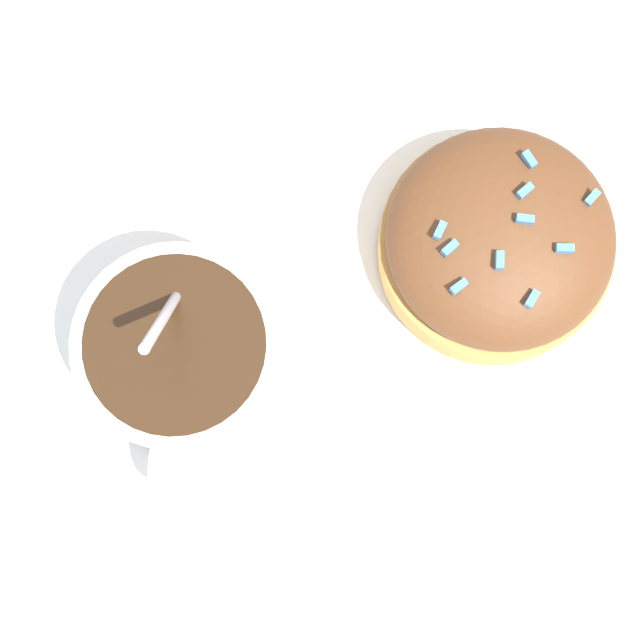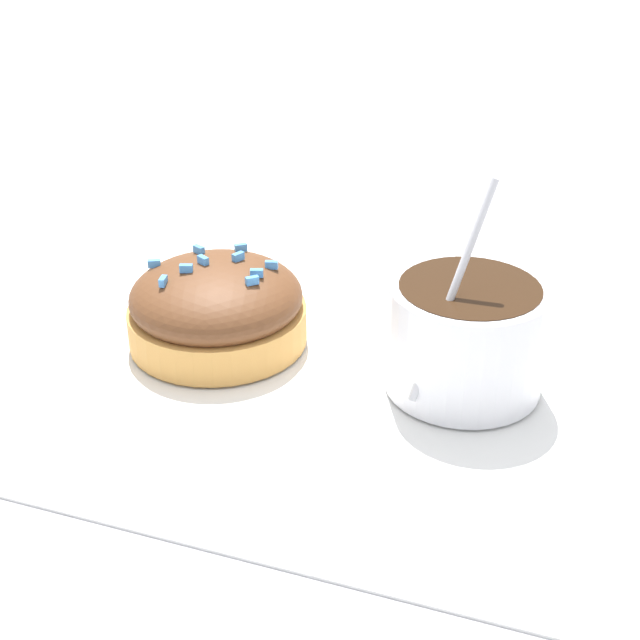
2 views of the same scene
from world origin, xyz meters
The scene contains 4 objects.
ground_plane centered at (0.00, 0.00, 0.00)m, with size 3.00×3.00×0.00m, color #B2B2B7.
paper_napkin centered at (0.00, 0.00, 0.00)m, with size 0.33×0.31×0.00m.
coffee_cup centered at (0.07, 0.00, 0.03)m, with size 0.08×0.10×0.11m.
frosted_pastry centered at (-0.07, 0.00, 0.02)m, with size 0.10×0.10×0.05m.
Camera 2 is at (0.13, -0.40, 0.26)m, focal length 50.00 mm.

